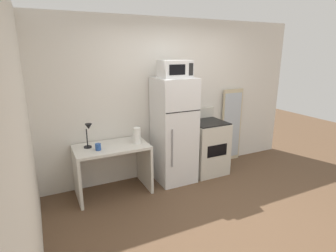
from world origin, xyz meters
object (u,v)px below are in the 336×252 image
(desk_lamp, at_px, (88,132))
(oven_range, at_px, (207,147))
(paper_towel_roll, at_px, (137,136))
(leaning_mirror, at_px, (231,125))
(coffee_mug, at_px, (98,147))
(microwave, at_px, (175,69))
(refrigerator, at_px, (174,131))
(desk, at_px, (112,161))

(desk_lamp, xyz_separation_m, oven_range, (1.98, -0.05, -0.52))
(paper_towel_roll, relative_size, leaning_mirror, 0.17)
(coffee_mug, height_order, paper_towel_roll, paper_towel_roll)
(microwave, bearing_deg, refrigerator, 90.33)
(coffee_mug, distance_m, paper_towel_roll, 0.59)
(desk_lamp, bearing_deg, oven_range, -1.44)
(desk_lamp, distance_m, leaning_mirror, 2.74)
(oven_range, height_order, leaning_mirror, leaning_mirror)
(coffee_mug, xyz_separation_m, paper_towel_roll, (0.59, 0.04, 0.07))
(refrigerator, bearing_deg, microwave, -89.67)
(coffee_mug, distance_m, leaning_mirror, 2.65)
(oven_range, bearing_deg, desk_lamp, 178.56)
(desk_lamp, xyz_separation_m, refrigerator, (1.33, -0.06, -0.14))
(coffee_mug, xyz_separation_m, refrigerator, (1.24, 0.10, 0.05))
(desk_lamp, height_order, leaning_mirror, leaning_mirror)
(paper_towel_roll, height_order, leaning_mirror, leaning_mirror)
(coffee_mug, bearing_deg, oven_range, 3.20)
(refrigerator, bearing_deg, leaning_mirror, 10.77)
(desk, relative_size, coffee_mug, 11.23)
(oven_range, bearing_deg, leaning_mirror, 19.32)
(desk, distance_m, refrigerator, 1.08)
(coffee_mug, relative_size, oven_range, 0.09)
(leaning_mirror, bearing_deg, paper_towel_roll, -171.03)
(paper_towel_roll, height_order, oven_range, oven_range)
(oven_range, bearing_deg, desk, -179.62)
(refrigerator, bearing_deg, paper_towel_roll, -174.89)
(coffee_mug, xyz_separation_m, oven_range, (1.89, 0.11, -0.33))
(microwave, relative_size, leaning_mirror, 0.33)
(desk, bearing_deg, paper_towel_roll, -8.16)
(desk, distance_m, paper_towel_roll, 0.52)
(paper_towel_roll, xyz_separation_m, leaning_mirror, (2.03, 0.32, -0.17))
(desk, xyz_separation_m, paper_towel_roll, (0.38, -0.05, 0.35))
(coffee_mug, distance_m, microwave, 1.61)
(desk_lamp, xyz_separation_m, microwave, (1.33, -0.08, 0.83))
(coffee_mug, height_order, leaning_mirror, leaning_mirror)
(leaning_mirror, bearing_deg, oven_range, -160.68)
(desk, xyz_separation_m, refrigerator, (1.03, 0.00, 0.33))
(coffee_mug, relative_size, microwave, 0.21)
(desk, height_order, coffee_mug, coffee_mug)
(coffee_mug, distance_m, refrigerator, 1.24)
(coffee_mug, height_order, refrigerator, refrigerator)
(paper_towel_roll, bearing_deg, desk, 171.84)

